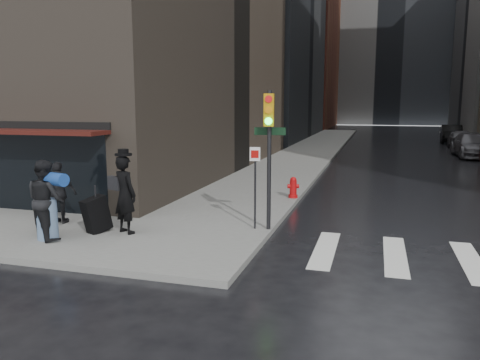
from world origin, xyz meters
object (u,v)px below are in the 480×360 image
(man_jeans, at_px, (46,200))
(parked_car_5, at_px, (451,134))
(man_overcoat, at_px, (119,197))
(parked_car_4, at_px, (461,139))
(fire_hydrant, at_px, (293,188))
(man_greycoat, at_px, (59,193))
(parked_car_3, at_px, (472,145))
(traffic_light, at_px, (268,141))

(man_jeans, xyz_separation_m, parked_car_5, (14.21, 36.47, -0.34))
(man_overcoat, relative_size, parked_car_4, 0.50)
(fire_hydrant, xyz_separation_m, parked_car_4, (9.13, 23.60, 0.26))
(man_greycoat, bearing_deg, parked_car_3, -131.33)
(man_greycoat, relative_size, parked_car_3, 0.33)
(parked_car_3, distance_m, parked_car_5, 12.12)
(fire_hydrant, distance_m, parked_car_3, 19.67)
(traffic_light, relative_size, fire_hydrant, 4.87)
(traffic_light, xyz_separation_m, parked_car_4, (9.06, 28.09, -1.76))
(man_jeans, distance_m, traffic_light, 5.70)
(man_jeans, distance_m, parked_car_5, 39.15)
(parked_car_3, bearing_deg, fire_hydrant, -118.92)
(man_greycoat, height_order, fire_hydrant, man_greycoat)
(man_overcoat, xyz_separation_m, man_greycoat, (-2.13, 0.42, -0.07))
(parked_car_5, bearing_deg, parked_car_4, -87.10)
(fire_hydrant, relative_size, parked_car_3, 0.14)
(man_jeans, xyz_separation_m, man_greycoat, (-0.71, 1.41, -0.13))
(man_jeans, relative_size, parked_car_3, 0.37)
(man_jeans, distance_m, man_greycoat, 1.59)
(man_greycoat, distance_m, parked_car_3, 27.16)
(man_overcoat, distance_m, man_jeans, 1.73)
(man_overcoat, height_order, man_greycoat, man_overcoat)
(traffic_light, xyz_separation_m, fire_hydrant, (-0.08, 4.49, -2.02))
(man_greycoat, bearing_deg, parked_car_4, -126.00)
(fire_hydrant, bearing_deg, parked_car_5, 72.63)
(man_jeans, bearing_deg, man_greycoat, -37.65)
(man_jeans, bearing_deg, parked_car_3, -93.88)
(man_overcoat, xyz_separation_m, traffic_light, (3.60, 1.34, 1.42))
(man_jeans, xyz_separation_m, traffic_light, (5.01, 2.33, 1.37))
(man_greycoat, xyz_separation_m, parked_car_3, (14.53, 22.95, -0.25))
(traffic_light, xyz_separation_m, parked_car_3, (8.80, 22.03, -1.74))
(man_overcoat, bearing_deg, man_greycoat, 12.35)
(man_overcoat, xyz_separation_m, man_jeans, (-1.42, -0.99, 0.06))
(man_overcoat, height_order, parked_car_4, man_overcoat)
(parked_car_5, bearing_deg, man_overcoat, -105.58)
(fire_hydrant, bearing_deg, parked_car_4, 68.84)
(man_greycoat, relative_size, parked_car_5, 0.36)
(man_overcoat, height_order, parked_car_3, man_overcoat)
(traffic_light, height_order, parked_car_5, traffic_light)
(man_overcoat, relative_size, fire_hydrant, 2.96)
(parked_car_4, bearing_deg, parked_car_3, -89.50)
(man_overcoat, xyz_separation_m, parked_car_3, (12.40, 23.37, -0.32))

